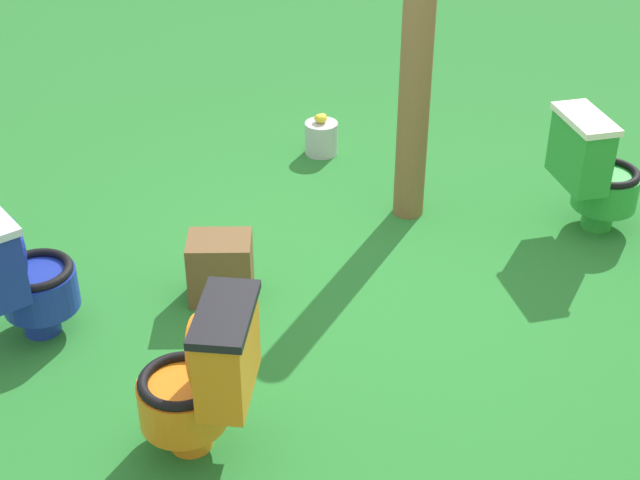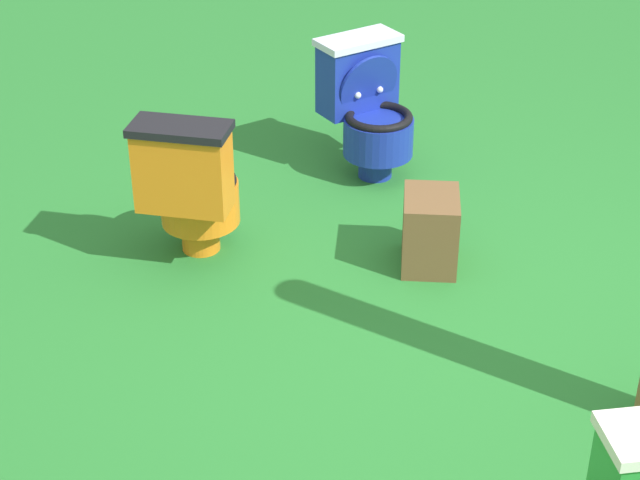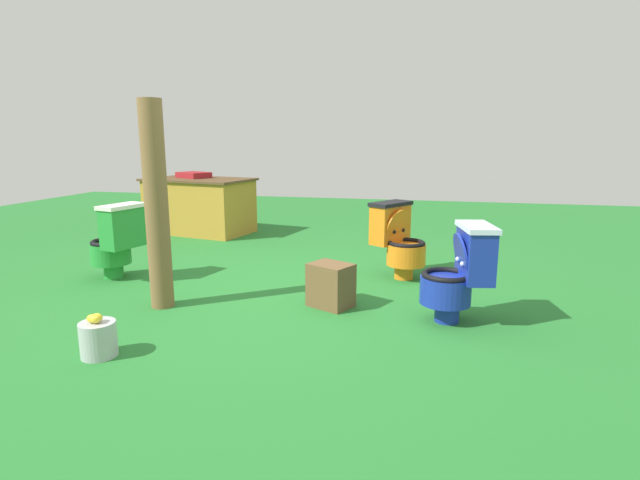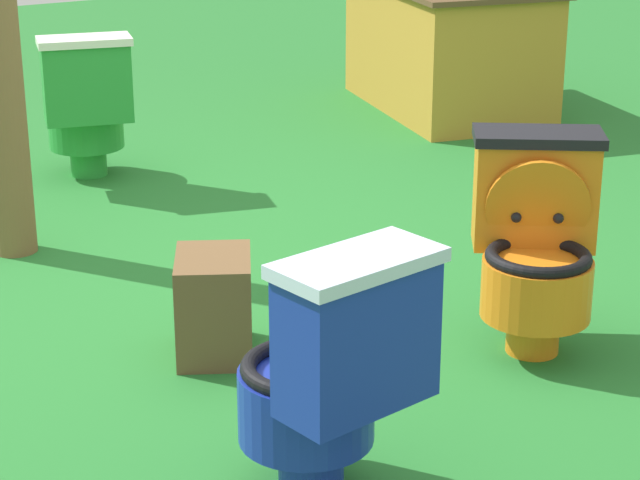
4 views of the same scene
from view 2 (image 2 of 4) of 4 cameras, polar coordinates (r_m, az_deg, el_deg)
ground at (r=4.49m, az=7.22°, el=-5.59°), size 14.00×14.00×0.00m
toilet_orange at (r=4.89m, az=-6.83°, el=2.87°), size 0.63×0.61×0.73m
toilet_blue at (r=5.66m, az=2.61°, el=7.09°), size 0.56×0.49×0.73m
small_crate at (r=4.92m, az=5.89°, el=0.50°), size 0.40×0.37×0.35m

